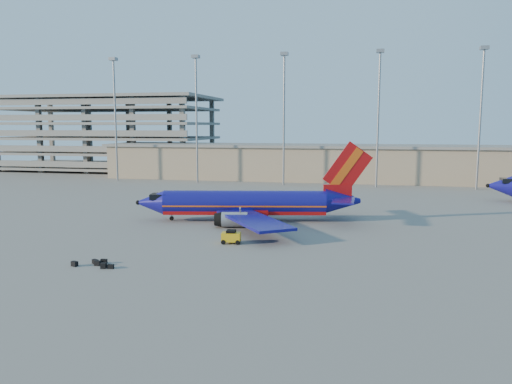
% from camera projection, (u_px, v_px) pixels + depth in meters
% --- Properties ---
extents(ground, '(220.00, 220.00, 0.00)m').
position_uv_depth(ground, '(266.00, 226.00, 64.92)').
color(ground, slate).
rests_on(ground, ground).
extents(terminal_building, '(122.00, 16.00, 8.50)m').
position_uv_depth(terminal_building, '(354.00, 163.00, 118.49)').
color(terminal_building, gray).
rests_on(terminal_building, ground).
extents(parking_garage, '(62.00, 32.00, 21.40)m').
position_uv_depth(parking_garage, '(109.00, 130.00, 148.03)').
color(parking_garage, slate).
rests_on(parking_garage, ground).
extents(light_mast_row, '(101.60, 1.60, 28.65)m').
position_uv_depth(light_mast_row, '(330.00, 104.00, 106.15)').
color(light_mast_row, gray).
rests_on(light_mast_row, ground).
extents(aircraft_main, '(32.02, 30.51, 10.94)m').
position_uv_depth(aircraft_main, '(250.00, 204.00, 68.46)').
color(aircraft_main, navy).
rests_on(aircraft_main, ground).
extents(baggage_tug, '(2.23, 1.49, 1.51)m').
position_uv_depth(baggage_tug, '(231.00, 237.00, 55.32)').
color(baggage_tug, gold).
rests_on(baggage_tug, ground).
extents(luggage_pile, '(4.33, 1.93, 0.52)m').
position_uv_depth(luggage_pile, '(96.00, 264.00, 46.48)').
color(luggage_pile, black).
rests_on(luggage_pile, ground).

